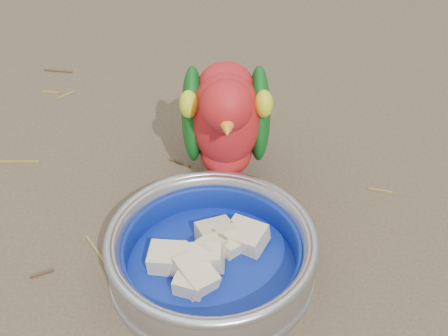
% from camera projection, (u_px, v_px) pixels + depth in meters
% --- Properties ---
extents(ground, '(60.00, 60.00, 0.00)m').
position_uv_depth(ground, '(104.00, 275.00, 0.72)').
color(ground, brown).
extents(food_bowl, '(0.24, 0.24, 0.02)m').
position_uv_depth(food_bowl, '(212.00, 269.00, 0.72)').
color(food_bowl, '#B2B2BA').
rests_on(food_bowl, ground).
extents(bowl_wall, '(0.24, 0.24, 0.04)m').
position_uv_depth(bowl_wall, '(212.00, 251.00, 0.70)').
color(bowl_wall, '#B2B2BA').
rests_on(bowl_wall, food_bowl).
extents(fruit_wedges, '(0.14, 0.14, 0.03)m').
position_uv_depth(fruit_wedges, '(212.00, 256.00, 0.70)').
color(fruit_wedges, beige).
rests_on(fruit_wedges, food_bowl).
extents(lory_parrot, '(0.18, 0.26, 0.19)m').
position_uv_depth(lory_parrot, '(226.00, 129.00, 0.78)').
color(lory_parrot, red).
rests_on(lory_parrot, ground).
extents(ground_debris, '(0.90, 0.80, 0.01)m').
position_uv_depth(ground_debris, '(87.00, 250.00, 0.75)').
color(ground_debris, olive).
rests_on(ground_debris, ground).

